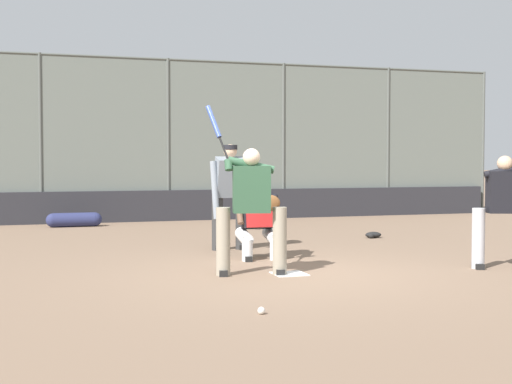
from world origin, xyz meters
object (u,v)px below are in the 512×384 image
at_px(batter_at_plate, 251,206).
at_px(fielding_glove_on_dirt, 373,235).
at_px(umpire_home, 230,193).
at_px(equipment_bag_dugout_side, 74,220).
at_px(spare_bat_by_padding, 269,227).
at_px(catcher_behind_plate, 258,216).
at_px(batter_on_deck, 505,207).
at_px(baseball_loose, 261,311).

distance_m(batter_at_plate, fielding_glove_on_dirt, 5.10).
relative_size(batter_at_plate, umpire_home, 1.27).
bearing_deg(batter_at_plate, equipment_bag_dugout_side, -64.13).
xyz_separation_m(batter_at_plate, spare_bat_by_padding, (-2.28, -6.02, -0.88)).
bearing_deg(fielding_glove_on_dirt, spare_bat_by_padding, -62.55).
bearing_deg(umpire_home, catcher_behind_plate, 95.64).
height_order(catcher_behind_plate, umpire_home, umpire_home).
height_order(batter_at_plate, catcher_behind_plate, batter_at_plate).
distance_m(batter_at_plate, spare_bat_by_padding, 6.50).
xyz_separation_m(spare_bat_by_padding, equipment_bag_dugout_side, (4.12, -1.62, 0.13)).
bearing_deg(batter_at_plate, fielding_glove_on_dirt, -122.88).
relative_size(umpire_home, fielding_glove_on_dirt, 5.43).
xyz_separation_m(batter_on_deck, fielding_glove_on_dirt, (-0.04, -4.08, -0.80)).
bearing_deg(fielding_glove_on_dirt, umpire_home, 16.91).
distance_m(catcher_behind_plate, spare_bat_by_padding, 4.96).
bearing_deg(batter_at_plate, baseball_loose, 87.79).
height_order(spare_bat_by_padding, fielding_glove_on_dirt, fielding_glove_on_dirt).
xyz_separation_m(fielding_glove_on_dirt, equipment_bag_dugout_side, (5.41, -4.10, 0.10)).
height_order(batter_on_deck, baseball_loose, batter_on_deck).
bearing_deg(batter_at_plate, umpire_home, -87.10).
height_order(catcher_behind_plate, batter_on_deck, batter_on_deck).
bearing_deg(baseball_loose, spare_bat_by_padding, -109.03).
relative_size(spare_bat_by_padding, fielding_glove_on_dirt, 2.12).
xyz_separation_m(batter_at_plate, fielding_glove_on_dirt, (-3.57, -3.54, -0.85)).
xyz_separation_m(catcher_behind_plate, umpire_home, (0.13, -1.17, 0.30)).
bearing_deg(baseball_loose, umpire_home, -101.85).
height_order(batter_on_deck, equipment_bag_dugout_side, batter_on_deck).
xyz_separation_m(fielding_glove_on_dirt, baseball_loose, (4.17, 5.86, -0.02)).
distance_m(spare_bat_by_padding, baseball_loose, 8.82).
distance_m(baseball_loose, equipment_bag_dugout_side, 10.03).
bearing_deg(umpire_home, spare_bat_by_padding, -118.85).
relative_size(batter_on_deck, baseball_loose, 28.90).
relative_size(batter_at_plate, baseball_loose, 30.47).
bearing_deg(spare_bat_by_padding, catcher_behind_plate, -144.39).
distance_m(batter_at_plate, catcher_behind_plate, 1.54).
bearing_deg(spare_bat_by_padding, fielding_glove_on_dirt, -96.46).
bearing_deg(catcher_behind_plate, batter_on_deck, 150.21).
bearing_deg(umpire_home, batter_at_plate, 80.02).
bearing_deg(catcher_behind_plate, equipment_bag_dugout_side, -65.29).
bearing_deg(fielding_glove_on_dirt, batter_on_deck, 89.42).
xyz_separation_m(catcher_behind_plate, fielding_glove_on_dirt, (-3.01, -2.13, -0.60)).
bearing_deg(equipment_bag_dugout_side, catcher_behind_plate, 111.08).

